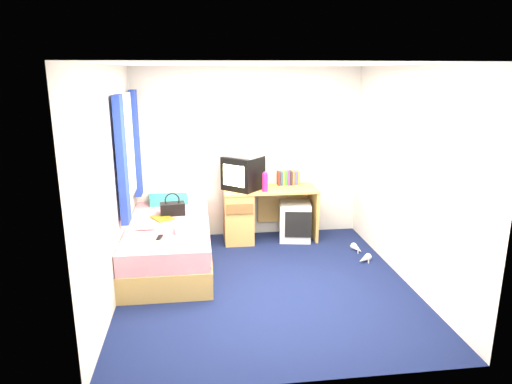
{
  "coord_description": "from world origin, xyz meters",
  "views": [
    {
      "loc": [
        -0.71,
        -4.67,
        2.34
      ],
      "look_at": [
        -0.02,
        0.7,
        0.9
      ],
      "focal_mm": 32.0,
      "sensor_mm": 36.0,
      "label": 1
    }
  ],
  "objects": [
    {
      "name": "picture_frame",
      "position": [
        0.71,
        1.61,
        0.82
      ],
      "size": [
        0.06,
        0.12,
        0.14
      ],
      "primitive_type": "cube",
      "rotation": [
        0.0,
        0.0,
        -0.32
      ],
      "color": "black",
      "rests_on": "desk"
    },
    {
      "name": "window_assembly",
      "position": [
        -1.55,
        0.9,
        1.42
      ],
      "size": [
        0.11,
        1.42,
        1.4
      ],
      "color": "silver",
      "rests_on": "room_shell"
    },
    {
      "name": "colour_swatch_fan",
      "position": [
        -1.09,
        0.06,
        0.55
      ],
      "size": [
        0.22,
        0.07,
        0.01
      ],
      "primitive_type": "cube",
      "rotation": [
        0.0,
        0.0,
        -0.03
      ],
      "color": "gold",
      "rests_on": "bed"
    },
    {
      "name": "handbag",
      "position": [
        -1.06,
        1.04,
        0.62
      ],
      "size": [
        0.33,
        0.21,
        0.29
      ],
      "rotation": [
        0.0,
        0.0,
        0.11
      ],
      "color": "black",
      "rests_on": "bed"
    },
    {
      "name": "bed",
      "position": [
        -1.1,
        0.7,
        0.27
      ],
      "size": [
        1.01,
        2.0,
        0.54
      ],
      "color": "tan",
      "rests_on": "ground"
    },
    {
      "name": "pink_water_bottle",
      "position": [
        0.17,
        1.26,
        0.87
      ],
      "size": [
        0.08,
        0.08,
        0.24
      ],
      "primitive_type": "cylinder",
      "rotation": [
        0.0,
        0.0,
        0.06
      ],
      "color": "#CB1C6F",
      "rests_on": "desk"
    },
    {
      "name": "vcr",
      "position": [
        -0.11,
        1.44,
        1.25
      ],
      "size": [
        0.56,
        0.55,
        0.09
      ],
      "primitive_type": "cube",
      "rotation": [
        0.0,
        0.0,
        -0.71
      ],
      "color": "silver",
      "rests_on": "crt_tv"
    },
    {
      "name": "white_heels",
      "position": [
        1.34,
        0.63,
        0.04
      ],
      "size": [
        0.23,
        0.57,
        0.09
      ],
      "color": "silver",
      "rests_on": "ground"
    },
    {
      "name": "remote_control",
      "position": [
        -1.17,
        0.18,
        0.55
      ],
      "size": [
        0.07,
        0.17,
        0.02
      ],
      "primitive_type": "cube",
      "rotation": [
        0.0,
        0.0,
        -0.13
      ],
      "color": "black",
      "rests_on": "bed"
    },
    {
      "name": "book_row",
      "position": [
        0.56,
        1.6,
        0.85
      ],
      "size": [
        0.31,
        0.13,
        0.2
      ],
      "color": "maroon",
      "rests_on": "desk"
    },
    {
      "name": "ground",
      "position": [
        0.0,
        0.0,
        0.0
      ],
      "size": [
        3.4,
        3.4,
        0.0
      ],
      "primitive_type": "plane",
      "color": "#0C1438",
      "rests_on": "ground"
    },
    {
      "name": "crt_tv",
      "position": [
        -0.11,
        1.44,
        0.98
      ],
      "size": [
        0.62,
        0.62,
        0.46
      ],
      "rotation": [
        0.0,
        0.0,
        -0.73
      ],
      "color": "black",
      "rests_on": "desk"
    },
    {
      "name": "storage_cube",
      "position": [
        0.62,
        1.37,
        0.27
      ],
      "size": [
        0.5,
        0.5,
        0.54
      ],
      "primitive_type": "cube",
      "rotation": [
        0.0,
        0.0,
        -0.17
      ],
      "color": "silver",
      "rests_on": "ground"
    },
    {
      "name": "pillow",
      "position": [
        -1.15,
        1.6,
        0.6
      ],
      "size": [
        0.55,
        0.39,
        0.11
      ],
      "primitive_type": "cube",
      "rotation": [
        0.0,
        0.0,
        0.12
      ],
      "color": "blue",
      "rests_on": "bed"
    },
    {
      "name": "towel",
      "position": [
        -0.85,
        0.37,
        0.59
      ],
      "size": [
        0.33,
        0.28,
        0.1
      ],
      "primitive_type": "cube",
      "rotation": [
        0.0,
        0.0,
        0.09
      ],
      "color": "silver",
      "rests_on": "bed"
    },
    {
      "name": "magazine",
      "position": [
        -1.19,
        0.89,
        0.55
      ],
      "size": [
        0.32,
        0.35,
        0.01
      ],
      "primitive_type": "cube",
      "rotation": [
        0.0,
        0.0,
        0.52
      ],
      "color": "gold",
      "rests_on": "bed"
    },
    {
      "name": "aerosol_can",
      "position": [
        0.16,
        1.51,
        0.83
      ],
      "size": [
        0.05,
        0.05,
        0.16
      ],
      "primitive_type": "cylinder",
      "rotation": [
        0.0,
        0.0,
        0.09
      ],
      "color": "silver",
      "rests_on": "desk"
    },
    {
      "name": "water_bottle",
      "position": [
        -1.34,
        0.48,
        0.58
      ],
      "size": [
        0.2,
        0.08,
        0.07
      ],
      "primitive_type": "cylinder",
      "rotation": [
        0.0,
        1.57,
        0.06
      ],
      "color": "silver",
      "rests_on": "bed"
    },
    {
      "name": "room_shell",
      "position": [
        0.0,
        0.0,
        1.45
      ],
      "size": [
        3.4,
        3.4,
        3.4
      ],
      "color": "white",
      "rests_on": "ground"
    },
    {
      "name": "desk",
      "position": [
        -0.01,
        1.44,
        0.41
      ],
      "size": [
        1.3,
        0.55,
        0.75
      ],
      "color": "tan",
      "rests_on": "ground"
    }
  ]
}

